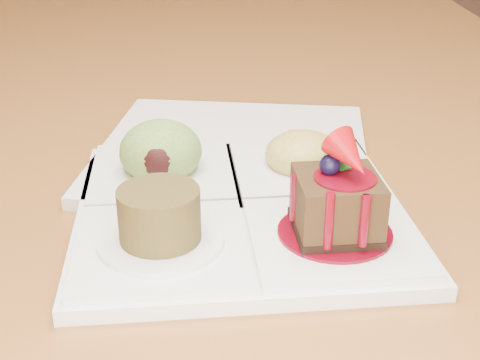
{
  "coord_description": "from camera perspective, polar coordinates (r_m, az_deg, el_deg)",
  "views": [
    {
      "loc": [
        0.01,
        -0.76,
        1.02
      ],
      "look_at": [
        0.02,
        -0.27,
        0.79
      ],
      "focal_mm": 50.0,
      "sensor_mm": 36.0,
      "label": 1
    }
  ],
  "objects": [
    {
      "name": "dining_table",
      "position": [
        0.83,
        -1.96,
        1.61
      ],
      "size": [
        1.0,
        1.8,
        0.75
      ],
      "color": "brown",
      "rests_on": "ground"
    },
    {
      "name": "sampler_plate",
      "position": [
        0.56,
        -0.23,
        -1.12
      ],
      "size": [
        0.29,
        0.29,
        0.1
      ],
      "rotation": [
        0.0,
        0.0,
        0.08
      ],
      "color": "silver",
      "rests_on": "dining_table"
    },
    {
      "name": "second_plate",
      "position": [
        0.68,
        -0.56,
        2.48
      ],
      "size": [
        0.3,
        0.3,
        0.01
      ],
      "primitive_type": "cube",
      "rotation": [
        0.0,
        0.0,
        -0.14
      ],
      "color": "silver",
      "rests_on": "dining_table"
    }
  ]
}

